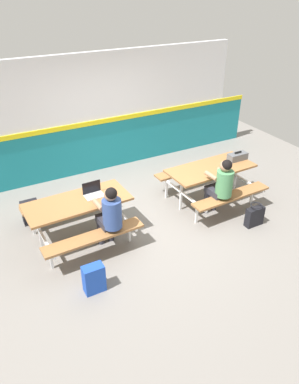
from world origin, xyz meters
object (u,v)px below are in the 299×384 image
(student_further, at_px, (221,184))
(tote_bag_bright, at_px, (255,216))
(toolbox_grey, at_px, (237,157))
(picnic_table_left, at_px, (78,210))
(backpack_dark, at_px, (31,212))
(satchel_spare, at_px, (94,279))
(laptop_silver, at_px, (93,193))
(picnic_table_right, at_px, (210,175))
(student_nearer, at_px, (110,213))

(student_further, bearing_deg, tote_bag_bright, -52.14)
(student_further, height_order, toolbox_grey, student_further)
(picnic_table_left, distance_m, toolbox_grey, 3.32)
(toolbox_grey, relative_size, backpack_dark, 0.91)
(toolbox_grey, height_order, satchel_spare, toolbox_grey)
(backpack_dark, bearing_deg, student_further, -25.69)
(laptop_silver, bearing_deg, picnic_table_right, -2.33)
(picnic_table_right, height_order, backpack_dark, picnic_table_right)
(picnic_table_right, height_order, student_further, student_further)
(picnic_table_right, relative_size, toolbox_grey, 4.32)
(student_further, xyz_separation_m, backpack_dark, (-3.09, 1.49, -0.49))
(student_further, distance_m, laptop_silver, 2.26)
(toolbox_grey, relative_size, satchel_spare, 0.91)
(satchel_spare, bearing_deg, picnic_table_right, 22.83)
(student_further, bearing_deg, backpack_dark, 154.31)
(student_further, bearing_deg, picnic_table_left, 166.03)
(picnic_table_left, height_order, toolbox_grey, toolbox_grey)
(student_nearer, bearing_deg, satchel_spare, -129.25)
(toolbox_grey, bearing_deg, picnic_table_left, 179.52)
(satchel_spare, bearing_deg, backpack_dark, 100.21)
(student_nearer, xyz_separation_m, student_further, (2.12, -0.07, 0.00))
(picnic_table_left, bearing_deg, toolbox_grey, -0.48)
(laptop_silver, bearing_deg, backpack_dark, 138.44)
(picnic_table_left, height_order, student_further, student_further)
(picnic_table_right, relative_size, laptop_silver, 5.29)
(backpack_dark, relative_size, tote_bag_bright, 1.02)
(picnic_table_left, distance_m, tote_bag_bright, 3.10)
(tote_bag_bright, bearing_deg, picnic_table_right, 101.16)
(student_nearer, height_order, backpack_dark, student_nearer)
(picnic_table_left, relative_size, tote_bag_bright, 4.02)
(picnic_table_left, relative_size, laptop_silver, 5.29)
(student_further, relative_size, backpack_dark, 2.74)
(picnic_table_right, bearing_deg, toolbox_grey, 1.82)
(toolbox_grey, xyz_separation_m, tote_bag_bright, (-0.44, -1.10, -0.62))
(laptop_silver, xyz_separation_m, satchel_spare, (-0.55, -1.32, -0.57))
(picnic_table_left, distance_m, student_nearer, 0.66)
(tote_bag_bright, bearing_deg, student_further, 127.86)
(laptop_silver, bearing_deg, tote_bag_bright, -24.70)
(laptop_silver, height_order, backpack_dark, laptop_silver)
(picnic_table_right, xyz_separation_m, tote_bag_bright, (0.21, -1.08, -0.38))
(picnic_table_left, height_order, student_nearer, student_nearer)
(toolbox_grey, distance_m, satchel_spare, 3.81)
(picnic_table_right, distance_m, tote_bag_bright, 1.17)
(student_nearer, distance_m, backpack_dark, 1.79)
(backpack_dark, bearing_deg, satchel_spare, -79.79)
(picnic_table_left, bearing_deg, laptop_silver, 8.88)
(tote_bag_bright, bearing_deg, backpack_dark, 150.14)
(backpack_dark, bearing_deg, laptop_silver, -41.56)
(student_nearer, relative_size, satchel_spare, 2.74)
(student_nearer, height_order, satchel_spare, student_nearer)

